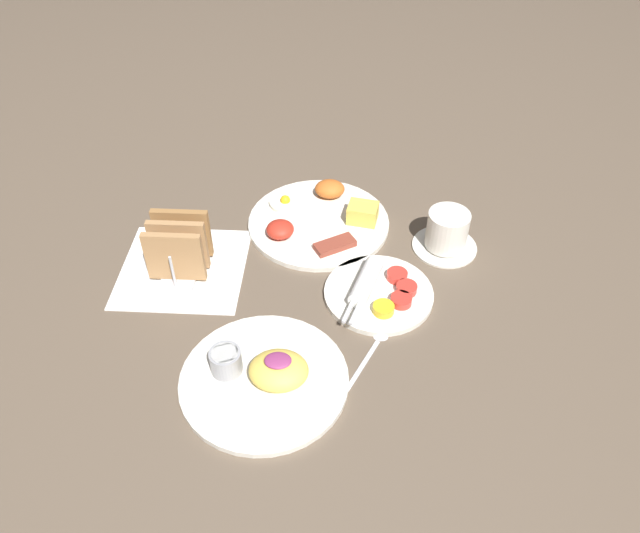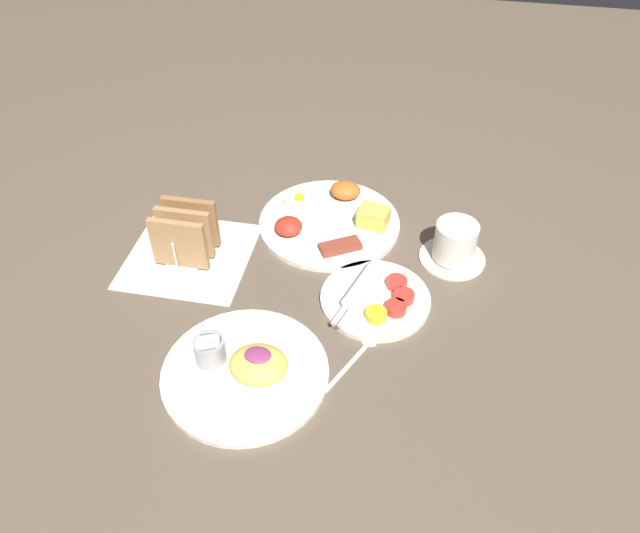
{
  "view_description": "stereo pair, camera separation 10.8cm",
  "coord_description": "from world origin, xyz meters",
  "px_view_note": "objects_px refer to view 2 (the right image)",
  "views": [
    {
      "loc": [
        0.07,
        -0.73,
        0.76
      ],
      "look_at": [
        0.03,
        0.06,
        0.03
      ],
      "focal_mm": 35.0,
      "sensor_mm": 36.0,
      "label": 1
    },
    {
      "loc": [
        0.18,
        -0.72,
        0.76
      ],
      "look_at": [
        0.03,
        0.06,
        0.03
      ],
      "focal_mm": 35.0,
      "sensor_mm": 36.0,
      "label": 2
    }
  ],
  "objects_px": {
    "plate_condiments": "(375,297)",
    "toast_rack": "(185,235)",
    "plate_foreground": "(245,368)",
    "coffee_cup": "(455,244)",
    "plate_breakfast": "(331,219)"
  },
  "relations": [
    {
      "from": "plate_condiments",
      "to": "toast_rack",
      "type": "xyz_separation_m",
      "value": [
        -0.35,
        0.05,
        0.04
      ]
    },
    {
      "from": "toast_rack",
      "to": "plate_foreground",
      "type": "bearing_deg",
      "value": -53.84
    },
    {
      "from": "plate_foreground",
      "to": "coffee_cup",
      "type": "bearing_deg",
      "value": 47.37
    },
    {
      "from": "plate_breakfast",
      "to": "coffee_cup",
      "type": "bearing_deg",
      "value": -14.09
    },
    {
      "from": "toast_rack",
      "to": "plate_breakfast",
      "type": "bearing_deg",
      "value": 30.91
    },
    {
      "from": "plate_breakfast",
      "to": "coffee_cup",
      "type": "distance_m",
      "value": 0.24
    },
    {
      "from": "plate_foreground",
      "to": "toast_rack",
      "type": "xyz_separation_m",
      "value": [
        -0.18,
        0.24,
        0.04
      ]
    },
    {
      "from": "plate_breakfast",
      "to": "toast_rack",
      "type": "relative_size",
      "value": 2.35
    },
    {
      "from": "plate_breakfast",
      "to": "plate_condiments",
      "type": "height_order",
      "value": "plate_breakfast"
    },
    {
      "from": "plate_foreground",
      "to": "plate_condiments",
      "type": "bearing_deg",
      "value": 47.68
    },
    {
      "from": "plate_condiments",
      "to": "toast_rack",
      "type": "height_order",
      "value": "toast_rack"
    },
    {
      "from": "toast_rack",
      "to": "coffee_cup",
      "type": "height_order",
      "value": "toast_rack"
    },
    {
      "from": "toast_rack",
      "to": "coffee_cup",
      "type": "xyz_separation_m",
      "value": [
        0.47,
        0.08,
        -0.02
      ]
    },
    {
      "from": "plate_condiments",
      "to": "plate_foreground",
      "type": "xyz_separation_m",
      "value": [
        -0.17,
        -0.19,
        0.0
      ]
    },
    {
      "from": "coffee_cup",
      "to": "plate_breakfast",
      "type": "bearing_deg",
      "value": 165.91
    }
  ]
}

